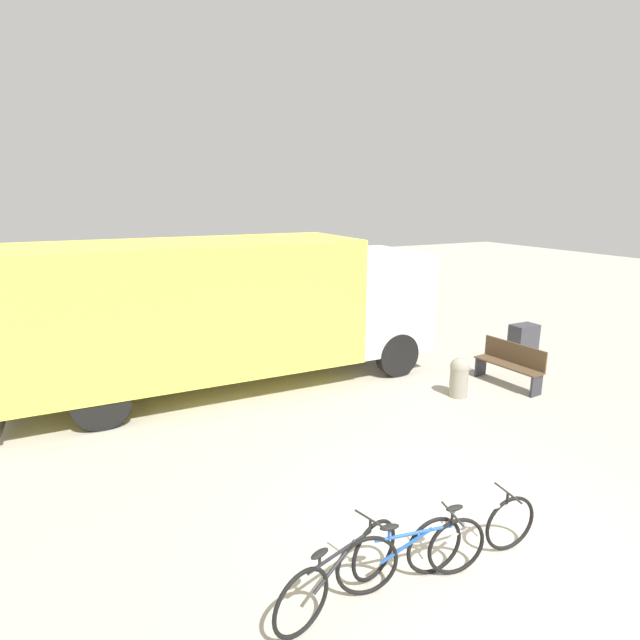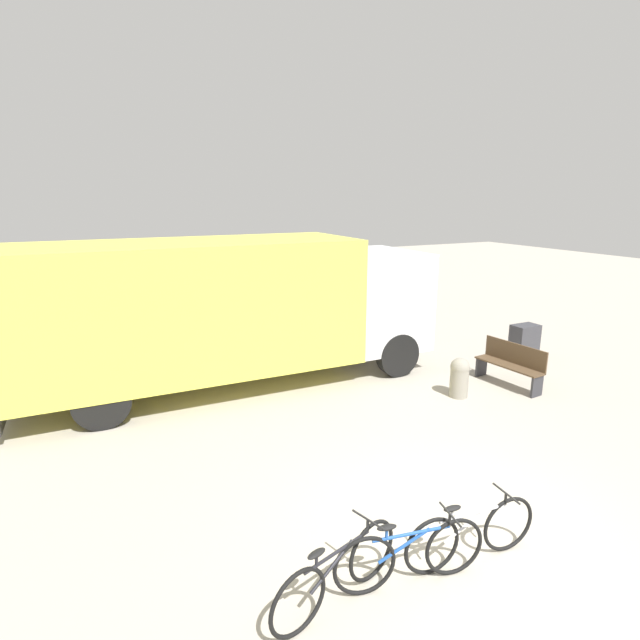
{
  "view_description": "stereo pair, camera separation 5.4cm",
  "coord_description": "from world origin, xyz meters",
  "px_view_note": "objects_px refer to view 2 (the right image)",
  "views": [
    {
      "loc": [
        -3.94,
        -4.04,
        4.12
      ],
      "look_at": [
        0.33,
        4.49,
        1.72
      ],
      "focal_mm": 28.0,
      "sensor_mm": 36.0,
      "label": 1
    },
    {
      "loc": [
        -3.89,
        -4.07,
        4.12
      ],
      "look_at": [
        0.33,
        4.49,
        1.72
      ],
      "focal_mm": 28.0,
      "sensor_mm": 36.0,
      "label": 2
    }
  ],
  "objects_px": {
    "park_bench": "(511,363)",
    "utility_box": "(524,342)",
    "bollard_near_bench": "(459,376)",
    "bicycle_near": "(337,573)",
    "bicycle_far": "(471,533)",
    "bicycle_middle": "(410,554)",
    "delivery_truck": "(230,306)"
  },
  "relations": [
    {
      "from": "utility_box",
      "to": "delivery_truck",
      "type": "bearing_deg",
      "value": 167.08
    },
    {
      "from": "bollard_near_bench",
      "to": "bicycle_middle",
      "type": "bearing_deg",
      "value": -136.7
    },
    {
      "from": "delivery_truck",
      "to": "utility_box",
      "type": "xyz_separation_m",
      "value": [
        7.2,
        -1.65,
        -1.34
      ]
    },
    {
      "from": "bollard_near_bench",
      "to": "utility_box",
      "type": "height_order",
      "value": "utility_box"
    },
    {
      "from": "park_bench",
      "to": "bicycle_near",
      "type": "distance_m",
      "value": 7.36
    },
    {
      "from": "bicycle_middle",
      "to": "bicycle_near",
      "type": "bearing_deg",
      "value": -176.93
    },
    {
      "from": "delivery_truck",
      "to": "bicycle_far",
      "type": "height_order",
      "value": "delivery_truck"
    },
    {
      "from": "park_bench",
      "to": "utility_box",
      "type": "distance_m",
      "value": 2.06
    },
    {
      "from": "bicycle_near",
      "to": "bollard_near_bench",
      "type": "relative_size",
      "value": 2.0
    },
    {
      "from": "park_bench",
      "to": "bicycle_middle",
      "type": "height_order",
      "value": "park_bench"
    },
    {
      "from": "delivery_truck",
      "to": "utility_box",
      "type": "height_order",
      "value": "delivery_truck"
    },
    {
      "from": "park_bench",
      "to": "bicycle_near",
      "type": "bearing_deg",
      "value": 114.99
    },
    {
      "from": "bicycle_near",
      "to": "bicycle_middle",
      "type": "bearing_deg",
      "value": -23.74
    },
    {
      "from": "park_bench",
      "to": "bicycle_near",
      "type": "relative_size",
      "value": 0.94
    },
    {
      "from": "bicycle_near",
      "to": "utility_box",
      "type": "height_order",
      "value": "utility_box"
    },
    {
      "from": "utility_box",
      "to": "bicycle_near",
      "type": "bearing_deg",
      "value": -148.78
    },
    {
      "from": "utility_box",
      "to": "park_bench",
      "type": "bearing_deg",
      "value": -145.66
    },
    {
      "from": "delivery_truck",
      "to": "park_bench",
      "type": "distance_m",
      "value": 6.31
    },
    {
      "from": "bicycle_near",
      "to": "utility_box",
      "type": "relative_size",
      "value": 1.86
    },
    {
      "from": "park_bench",
      "to": "bicycle_far",
      "type": "distance_m",
      "value": 6.06
    },
    {
      "from": "bicycle_near",
      "to": "utility_box",
      "type": "bearing_deg",
      "value": 14.68
    },
    {
      "from": "bicycle_near",
      "to": "bicycle_far",
      "type": "xyz_separation_m",
      "value": [
        1.67,
        -0.13,
        0.0
      ]
    },
    {
      "from": "delivery_truck",
      "to": "bicycle_far",
      "type": "relative_size",
      "value": 5.15
    },
    {
      "from": "park_bench",
      "to": "utility_box",
      "type": "relative_size",
      "value": 1.75
    },
    {
      "from": "bollard_near_bench",
      "to": "utility_box",
      "type": "distance_m",
      "value": 3.38
    },
    {
      "from": "park_bench",
      "to": "utility_box",
      "type": "bearing_deg",
      "value": -61.02
    },
    {
      "from": "bicycle_middle",
      "to": "bollard_near_bench",
      "type": "height_order",
      "value": "bollard_near_bench"
    },
    {
      "from": "bicycle_middle",
      "to": "park_bench",
      "type": "bearing_deg",
      "value": 44.99
    },
    {
      "from": "bicycle_middle",
      "to": "utility_box",
      "type": "distance_m",
      "value": 8.77
    },
    {
      "from": "park_bench",
      "to": "bicycle_far",
      "type": "relative_size",
      "value": 0.91
    },
    {
      "from": "bicycle_middle",
      "to": "delivery_truck",
      "type": "bearing_deg",
      "value": 100.11
    },
    {
      "from": "delivery_truck",
      "to": "bicycle_middle",
      "type": "relative_size",
      "value": 5.2
    }
  ]
}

